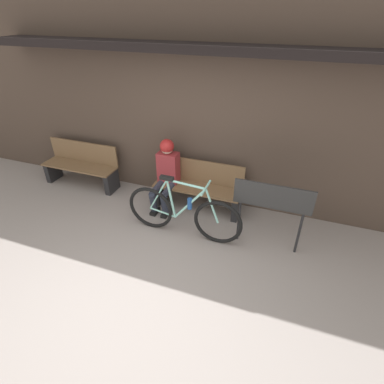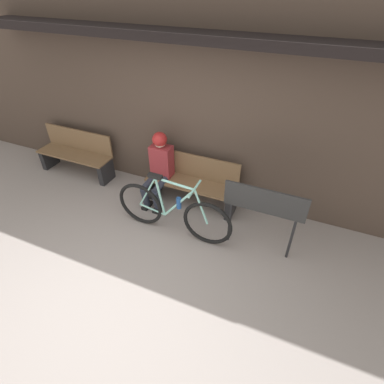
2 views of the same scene
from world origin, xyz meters
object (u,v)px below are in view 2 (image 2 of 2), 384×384
bicycle (172,212)px  signboard (264,205)px  park_bench_near (192,183)px  park_bench_far (76,155)px  person_seated (159,164)px

bicycle → signboard: signboard is taller
park_bench_near → park_bench_far: 2.35m
bicycle → person_seated: bearing=129.8°
park_bench_far → signboard: (3.59, -0.60, 0.40)m
bicycle → park_bench_far: bicycle is taller
park_bench_near → park_bench_far: bearing=-180.0°
bicycle → park_bench_far: bearing=162.0°
person_seated → park_bench_far: 1.85m
park_bench_near → bicycle: bicycle is taller
park_bench_far → bicycle: bearing=-18.0°
bicycle → person_seated: (-0.55, 0.66, 0.29)m
park_bench_near → signboard: size_ratio=1.41×
signboard → bicycle: bearing=-171.9°
park_bench_far → signboard: size_ratio=1.39×
park_bench_far → park_bench_near: bearing=0.0°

